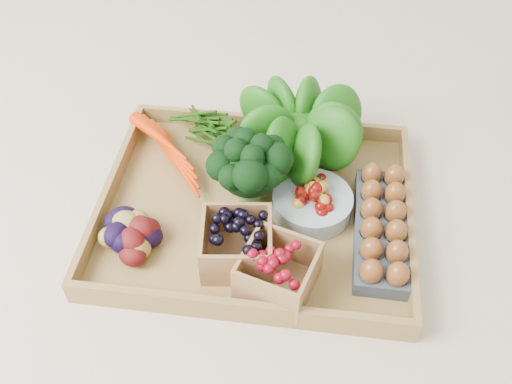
# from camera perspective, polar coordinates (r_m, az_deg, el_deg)

# --- Properties ---
(ground) EXTENTS (4.00, 4.00, 0.00)m
(ground) POSITION_cam_1_polar(r_m,az_deg,el_deg) (1.04, 0.00, -2.24)
(ground) COLOR beige
(ground) RESTS_ON ground
(tray) EXTENTS (0.55, 0.45, 0.01)m
(tray) POSITION_cam_1_polar(r_m,az_deg,el_deg) (1.04, 0.00, -1.97)
(tray) COLOR olive
(tray) RESTS_ON ground
(carrots) EXTENTS (0.18, 0.13, 0.04)m
(carrots) POSITION_cam_1_polar(r_m,az_deg,el_deg) (1.12, -8.34, 3.88)
(carrots) COLOR red
(carrots) RESTS_ON tray
(lettuce) EXTENTS (0.17, 0.17, 0.17)m
(lettuce) POSITION_cam_1_polar(r_m,az_deg,el_deg) (1.08, 4.37, 6.89)
(lettuce) COLOR #0C490B
(lettuce) RESTS_ON tray
(broccoli) EXTENTS (0.14, 0.14, 0.11)m
(broccoli) POSITION_cam_1_polar(r_m,az_deg,el_deg) (1.00, -0.68, 1.17)
(broccoli) COLOR black
(broccoli) RESTS_ON tray
(cherry_bowl) EXTENTS (0.14, 0.14, 0.04)m
(cherry_bowl) POSITION_cam_1_polar(r_m,az_deg,el_deg) (1.02, 5.63, -1.16)
(cherry_bowl) COLOR #8C9EA5
(cherry_bowl) RESTS_ON tray
(egg_carton) EXTENTS (0.09, 0.26, 0.03)m
(egg_carton) POSITION_cam_1_polar(r_m,az_deg,el_deg) (1.01, 12.40, -3.73)
(egg_carton) COLOR #394249
(egg_carton) RESTS_ON tray
(potatoes) EXTENTS (0.13, 0.13, 0.07)m
(potatoes) POSITION_cam_1_polar(r_m,az_deg,el_deg) (0.98, -12.60, -3.78)
(potatoes) COLOR #410A0B
(potatoes) RESTS_ON tray
(punnet_blackberry) EXTENTS (0.13, 0.13, 0.08)m
(punnet_blackberry) POSITION_cam_1_polar(r_m,az_deg,el_deg) (0.93, -1.96, -5.19)
(punnet_blackberry) COLOR black
(punnet_blackberry) RESTS_ON tray
(punnet_raspberry) EXTENTS (0.14, 0.14, 0.08)m
(punnet_raspberry) POSITION_cam_1_polar(r_m,az_deg,el_deg) (0.90, 2.22, -7.90)
(punnet_raspberry) COLOR maroon
(punnet_raspberry) RESTS_ON tray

